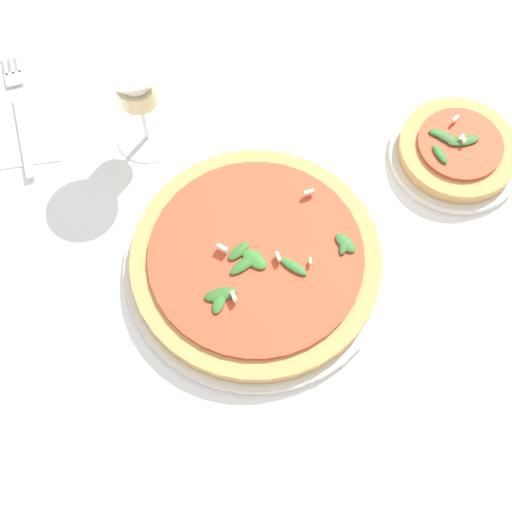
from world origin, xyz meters
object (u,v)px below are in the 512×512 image
pizza_arugula_main (256,261)px  wine_glass (135,84)px  pizza_personal_side (457,151)px  fork (20,112)px

pizza_arugula_main → wine_glass: size_ratio=2.06×
pizza_personal_side → wine_glass: size_ratio=1.11×
pizza_arugula_main → wine_glass: bearing=9.2°
pizza_arugula_main → pizza_personal_side: pizza_arugula_main is taller
pizza_arugula_main → fork: size_ratio=1.51×
wine_glass → fork: wine_glass is taller
pizza_arugula_main → pizza_personal_side: (0.02, -0.30, -0.00)m
pizza_personal_side → pizza_arugula_main: bearing=92.9°
pizza_personal_side → wine_glass: bearing=57.2°
wine_glass → pizza_arugula_main: bearing=-170.8°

